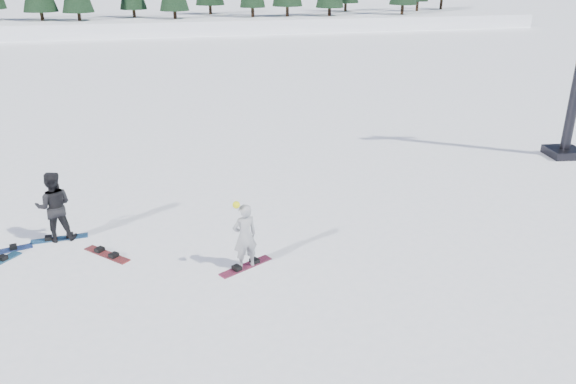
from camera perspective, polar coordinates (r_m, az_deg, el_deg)
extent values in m
plane|color=white|center=(15.39, -11.52, -5.85)|extent=(420.00, 420.00, 0.00)
cube|color=white|center=(69.13, -13.79, 14.79)|extent=(90.00, 14.00, 5.00)
ellipsoid|color=white|center=(215.69, -8.45, 16.12)|extent=(182.00, 140.00, 53.20)
ellipsoid|color=white|center=(228.11, 16.04, 16.04)|extent=(156.00, 120.00, 50.40)
ellipsoid|color=white|center=(175.43, 6.85, 15.60)|extent=(117.00, 90.00, 45.00)
cube|color=black|center=(24.95, 26.23, 3.65)|extent=(1.42, 1.42, 0.32)
imported|color=#96979B|center=(13.95, -4.41, -4.52)|extent=(0.71, 0.56, 1.73)
sphere|color=yellow|center=(13.42, -5.28, -1.31)|extent=(0.18, 0.18, 0.18)
imported|color=black|center=(16.53, -22.67, -1.37)|extent=(0.99, 0.79, 1.99)
cube|color=maroon|center=(14.35, -4.31, -7.55)|extent=(1.46, 0.95, 0.03)
cube|color=#1C5A9A|center=(16.92, -22.19, -4.41)|extent=(1.52, 0.40, 0.03)
cube|color=navy|center=(16.83, -27.04, -5.40)|extent=(1.52, 0.64, 0.03)
cube|color=maroon|center=(15.61, -17.92, -6.06)|extent=(1.23, 1.29, 0.03)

